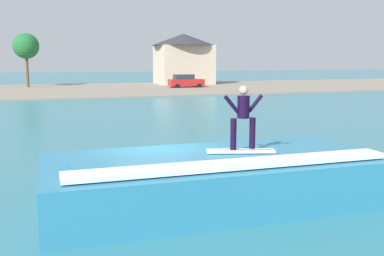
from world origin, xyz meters
TOP-DOWN VIEW (x-y plane):
  - ground_plane at (0.00, 0.00)m, footprint 260.00×260.00m
  - wave_crest at (1.23, -1.52)m, footprint 8.99×4.05m
  - surfboard at (1.79, -1.80)m, footprint 1.83×0.88m
  - surfer at (1.88, -1.72)m, footprint 1.11×0.32m
  - shoreline_bank at (0.00, 44.51)m, footprint 120.00×26.04m
  - car_far_shore at (14.51, 43.82)m, footprint 4.59×2.13m
  - house_gabled_white at (16.71, 51.91)m, footprint 9.58×9.58m
  - tree_tall_bare at (-5.33, 51.10)m, footprint 3.37×3.37m

SIDE VIEW (x-z plane):
  - ground_plane at x=0.00m, z-range 0.00..0.00m
  - shoreline_bank at x=0.00m, z-range 0.00..0.16m
  - wave_crest at x=1.23m, z-range -0.04..1.33m
  - car_far_shore at x=14.51m, z-range 0.02..1.88m
  - surfboard at x=1.79m, z-range 1.37..1.43m
  - surfer at x=1.88m, z-range 1.53..3.21m
  - house_gabled_white at x=16.71m, z-range 0.39..7.98m
  - tree_tall_bare at x=-5.33m, z-range 1.89..9.14m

